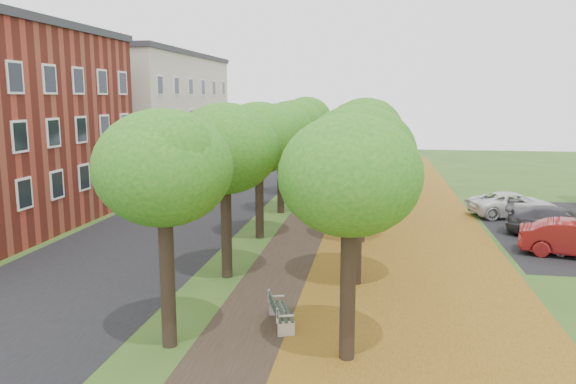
% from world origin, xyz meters
% --- Properties ---
extents(ground, '(120.00, 120.00, 0.00)m').
position_xyz_m(ground, '(0.00, 0.00, 0.00)').
color(ground, '#2D4C19').
rests_on(ground, ground).
extents(street_asphalt, '(8.00, 70.00, 0.01)m').
position_xyz_m(street_asphalt, '(-7.50, 15.00, 0.00)').
color(street_asphalt, black).
rests_on(street_asphalt, ground).
extents(footpath, '(3.20, 70.00, 0.01)m').
position_xyz_m(footpath, '(0.00, 15.00, 0.00)').
color(footpath, black).
rests_on(footpath, ground).
extents(leaf_verge, '(7.50, 70.00, 0.01)m').
position_xyz_m(leaf_verge, '(5.00, 15.00, 0.01)').
color(leaf_verge, '#915A1A').
rests_on(leaf_verge, ground).
extents(tree_row_west, '(3.82, 33.82, 6.35)m').
position_xyz_m(tree_row_west, '(-2.20, 15.00, 4.69)').
color(tree_row_west, black).
rests_on(tree_row_west, ground).
extents(tree_row_east, '(3.82, 33.82, 6.35)m').
position_xyz_m(tree_row_east, '(2.60, 15.00, 4.69)').
color(tree_row_east, black).
rests_on(tree_row_east, ground).
extents(building_cream, '(10.30, 20.30, 10.40)m').
position_xyz_m(building_cream, '(-17.00, 33.00, 5.21)').
color(building_cream, beige).
rests_on(building_cream, ground).
extents(bench, '(1.05, 1.82, 0.83)m').
position_xyz_m(bench, '(0.52, 1.81, 0.43)').
color(bench, '#2B362E').
rests_on(bench, ground).
extents(car_grey, '(5.32, 3.29, 1.44)m').
position_xyz_m(car_grey, '(12.06, 14.31, 0.72)').
color(car_grey, '#333237').
rests_on(car_grey, ground).
extents(car_white, '(5.36, 3.41, 1.38)m').
position_xyz_m(car_white, '(11.00, 18.99, 0.69)').
color(car_white, silver).
rests_on(car_white, ground).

